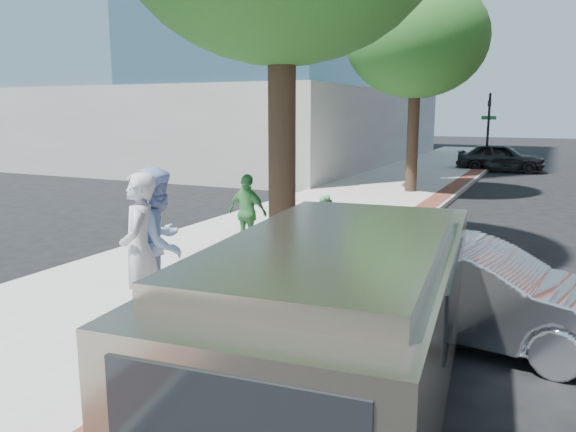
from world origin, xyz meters
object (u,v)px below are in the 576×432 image
Objects in this scene: person_gray at (140,251)px; person_green at (248,212)px; parking_meter at (325,222)px; sedan_silver at (470,291)px; person_officer at (159,243)px; bg_car at (501,157)px; van at (348,311)px.

person_green is at bearing 159.58° from person_gray.
parking_meter is 2.61m from sedan_silver.
sedan_silver is at bearing -83.74° from person_officer.
person_gray is 1.31× the size of person_green.
bg_car is (2.28, 23.76, -0.47)m from person_gray.
person_officer is 0.39× the size of van.
parking_meter reaches higher than bg_car.
person_green is (-2.27, 1.51, -0.28)m from parking_meter.
sedan_silver is (4.66, -2.40, -0.27)m from person_green.
van is at bearing -120.61° from person_officer.
person_gray is at bearing -119.17° from parking_meter.
bg_car is at bearing -18.22° from person_officer.
parking_meter reaches higher than sedan_silver.
sedan_silver is 2.51m from van.
parking_meter is at bearing 109.96° from van.
parking_meter is at bearing 175.31° from bg_car.
person_officer is at bearing 156.34° from van.
person_green is at bearing 70.41° from sedan_silver.
bg_car is (2.32, 23.31, -0.48)m from person_officer.
person_officer is 3.81m from person_green.
bg_car reaches higher than sedan_silver.
person_gray is 0.39× the size of van.
bg_car is at bearing 86.20° from van.
person_officer reaches higher than bg_car.
parking_meter is 2.70m from person_officer.
person_officer is (-0.04, 0.45, 0.01)m from person_gray.
parking_meter is 0.37× the size of sedan_silver.
person_officer is 1.33× the size of person_green.
person_green is at bearing 123.27° from van.
person_green is at bearing -1.36° from person_officer.
person_green is at bearing 168.58° from bg_car.
van is (0.75, -24.32, 0.33)m from bg_car.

